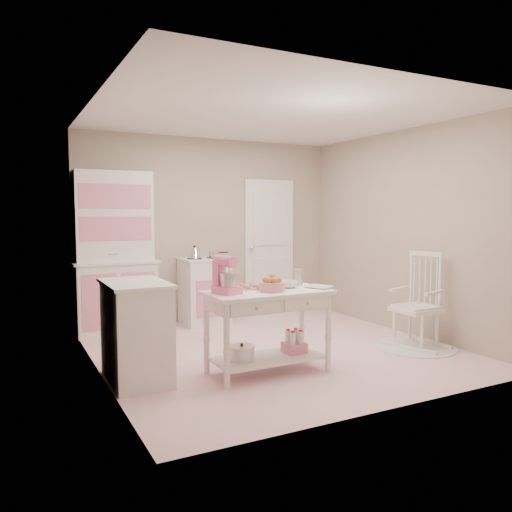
# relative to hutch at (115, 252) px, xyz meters

# --- Properties ---
(room_shell) EXTENTS (3.84, 3.84, 2.62)m
(room_shell) POSITION_rel_hutch_xyz_m (1.41, -1.66, 0.61)
(room_shell) COLOR pink
(room_shell) RESTS_ON ground
(door) EXTENTS (0.82, 0.05, 2.04)m
(door) POSITION_rel_hutch_xyz_m (2.36, 0.21, -0.02)
(door) COLOR white
(door) RESTS_ON ground
(hutch) EXTENTS (1.06, 0.50, 2.08)m
(hutch) POSITION_rel_hutch_xyz_m (0.00, 0.00, 0.00)
(hutch) COLOR white
(hutch) RESTS_ON ground
(stove) EXTENTS (0.62, 0.57, 0.92)m
(stove) POSITION_rel_hutch_xyz_m (1.20, -0.05, -0.58)
(stove) COLOR white
(stove) RESTS_ON ground
(base_cabinet) EXTENTS (0.54, 0.84, 0.92)m
(base_cabinet) POSITION_rel_hutch_xyz_m (-0.22, -1.97, -0.58)
(base_cabinet) COLOR white
(base_cabinet) RESTS_ON ground
(lace_rug) EXTENTS (0.92, 0.92, 0.01)m
(lace_rug) POSITION_rel_hutch_xyz_m (2.91, -2.30, -1.03)
(lace_rug) COLOR white
(lace_rug) RESTS_ON ground
(rocking_chair) EXTENTS (0.67, 0.83, 1.10)m
(rocking_chair) POSITION_rel_hutch_xyz_m (2.91, -2.30, -0.49)
(rocking_chair) COLOR white
(rocking_chair) RESTS_ON ground
(work_table) EXTENTS (1.20, 0.60, 0.80)m
(work_table) POSITION_rel_hutch_xyz_m (0.97, -2.31, -0.64)
(work_table) COLOR white
(work_table) RESTS_ON ground
(stand_mixer) EXTENTS (0.28, 0.33, 0.34)m
(stand_mixer) POSITION_rel_hutch_xyz_m (0.55, -2.29, -0.07)
(stand_mixer) COLOR pink
(stand_mixer) RESTS_ON work_table
(cookie_tray) EXTENTS (0.34, 0.24, 0.02)m
(cookie_tray) POSITION_rel_hutch_xyz_m (0.82, -2.13, -0.23)
(cookie_tray) COLOR silver
(cookie_tray) RESTS_ON work_table
(bread_basket) EXTENTS (0.25, 0.25, 0.09)m
(bread_basket) POSITION_rel_hutch_xyz_m (0.99, -2.36, -0.19)
(bread_basket) COLOR pink
(bread_basket) RESTS_ON work_table
(mixing_bowl) EXTENTS (0.22, 0.22, 0.07)m
(mixing_bowl) POSITION_rel_hutch_xyz_m (1.23, -2.23, -0.21)
(mixing_bowl) COLOR white
(mixing_bowl) RESTS_ON work_table
(metal_pitcher) EXTENTS (0.10, 0.10, 0.17)m
(metal_pitcher) POSITION_rel_hutch_xyz_m (1.41, -2.15, -0.16)
(metal_pitcher) COLOR silver
(metal_pitcher) RESTS_ON work_table
(recipe_book) EXTENTS (0.26, 0.30, 0.02)m
(recipe_book) POSITION_rel_hutch_xyz_m (1.42, -2.43, -0.23)
(recipe_book) COLOR white
(recipe_book) RESTS_ON work_table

